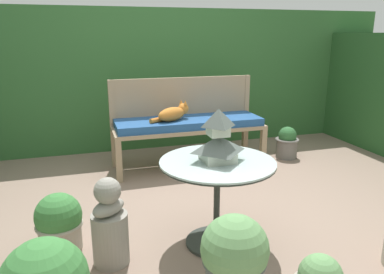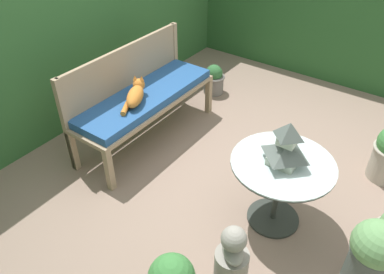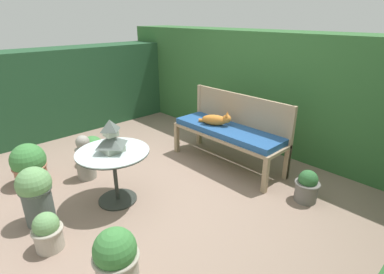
{
  "view_description": "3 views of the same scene",
  "coord_description": "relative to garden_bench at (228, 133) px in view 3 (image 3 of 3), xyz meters",
  "views": [
    {
      "loc": [
        -1.01,
        -2.73,
        1.46
      ],
      "look_at": [
        -0.02,
        0.54,
        0.51
      ],
      "focal_mm": 35.0,
      "sensor_mm": 36.0,
      "label": 1
    },
    {
      "loc": [
        -2.28,
        -1.17,
        2.46
      ],
      "look_at": [
        -0.13,
        0.37,
        0.48
      ],
      "focal_mm": 35.0,
      "sensor_mm": 36.0,
      "label": 2
    },
    {
      "loc": [
        2.58,
        -1.89,
        2.0
      ],
      "look_at": [
        0.04,
        0.52,
        0.56
      ],
      "focal_mm": 28.0,
      "sensor_mm": 36.0,
      "label": 3
    }
  ],
  "objects": [
    {
      "name": "bench_backrest",
      "position": [
        0.0,
        0.25,
        0.23
      ],
      "size": [
        1.67,
        0.06,
        0.98
      ],
      "color": "tan",
      "rests_on": "ground"
    },
    {
      "name": "potted_plant_bench_left",
      "position": [
        -1.36,
        -2.2,
        -0.22
      ],
      "size": [
        0.42,
        0.42,
        0.54
      ],
      "color": "#9E664C",
      "rests_on": "ground"
    },
    {
      "name": "cat",
      "position": [
        -0.18,
        -0.04,
        0.16
      ],
      "size": [
        0.47,
        0.3,
        0.2
      ],
      "rotation": [
        0.0,
        0.0,
        0.51
      ],
      "color": "orange",
      "rests_on": "garden_bench"
    },
    {
      "name": "potted_plant_table_far",
      "position": [
        -1.33,
        -1.37,
        -0.28
      ],
      "size": [
        0.32,
        0.32,
        0.41
      ],
      "color": "#ADA393",
      "rests_on": "ground"
    },
    {
      "name": "potted_plant_table_near",
      "position": [
        -0.47,
        -2.39,
        -0.14
      ],
      "size": [
        0.34,
        0.34,
        0.62
      ],
      "color": "#4C5651",
      "rests_on": "ground"
    },
    {
      "name": "foliage_hedge_back",
      "position": [
        -0.12,
        1.25,
        0.41
      ],
      "size": [
        6.4,
        0.82,
        1.77
      ],
      "primitive_type": "cube",
      "color": "#336633",
      "rests_on": "ground"
    },
    {
      "name": "potted_plant_hedge_corner",
      "position": [
        0.83,
        -2.25,
        -0.19
      ],
      "size": [
        0.35,
        0.35,
        0.57
      ],
      "color": "#ADA393",
      "rests_on": "ground"
    },
    {
      "name": "garden_bench",
      "position": [
        0.0,
        0.0,
        0.0
      ],
      "size": [
        1.67,
        0.55,
        0.56
      ],
      "color": "tan",
      "rests_on": "ground"
    },
    {
      "name": "potted_plant_patio_mid",
      "position": [
        1.23,
        -0.04,
        -0.29
      ],
      "size": [
        0.28,
        0.28,
        0.38
      ],
      "color": "slate",
      "rests_on": "ground"
    },
    {
      "name": "garden_bust",
      "position": [
        -1.01,
        -1.63,
        -0.22
      ],
      "size": [
        0.27,
        0.26,
        0.6
      ],
      "rotation": [
        0.0,
        0.0,
        0.71
      ],
      "color": "gray",
      "rests_on": "ground"
    },
    {
      "name": "patio_table",
      "position": [
        -0.27,
        -1.62,
        0.02
      ],
      "size": [
        0.79,
        0.79,
        0.63
      ],
      "color": "#2D332D",
      "rests_on": "ground"
    },
    {
      "name": "foliage_hedge_left",
      "position": [
        -2.97,
        -0.95,
        0.26
      ],
      "size": [
        0.7,
        3.57,
        1.47
      ],
      "primitive_type": "cube",
      "color": "#234C2D",
      "rests_on": "ground"
    },
    {
      "name": "potted_plant_path_edge",
      "position": [
        -0.02,
        -2.47,
        -0.3
      ],
      "size": [
        0.28,
        0.28,
        0.37
      ],
      "color": "#ADA393",
      "rests_on": "ground"
    },
    {
      "name": "pagoda_birdhouse",
      "position": [
        -0.27,
        -1.62,
        0.3
      ],
      "size": [
        0.28,
        0.28,
        0.36
      ],
      "color": "#B2BCA8",
      "rests_on": "patio_table"
    },
    {
      "name": "ground",
      "position": [
        -0.12,
        -1.13,
        -0.48
      ],
      "size": [
        30.0,
        30.0,
        0.0
      ],
      "primitive_type": "plane",
      "color": "gray"
    }
  ]
}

